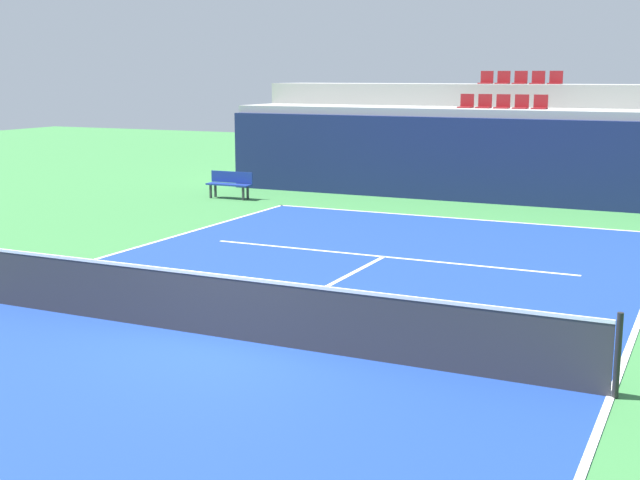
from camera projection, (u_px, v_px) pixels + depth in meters
The scene contains 13 objects.
ground_plane at pixel (228, 339), 12.68m from camera, with size 80.00×80.00×0.00m, color #387A3D.
court_surface at pixel (228, 339), 12.68m from camera, with size 11.00×24.00×0.01m, color navy.
baseline_far at pixel (457, 218), 23.27m from camera, with size 11.00×0.10×0.00m, color white.
sideline_right at pixel (611, 396), 10.38m from camera, with size 0.10×24.00×0.00m, color white.
service_line_far at pixel (384, 257), 18.35m from camera, with size 8.26×0.10×0.00m, color white.
centre_service_line at pixel (320, 290), 15.51m from camera, with size 0.10×6.40×0.00m, color white.
back_wall at pixel (489, 161), 25.88m from camera, with size 17.78×0.30×2.58m, color navy.
stands_tier_lower at pixel (500, 153), 27.05m from camera, with size 17.78×2.40×2.83m, color #9E9E99.
stands_tier_upper at pixel (517, 137), 29.11m from camera, with size 17.78×2.40×3.56m, color #9E9E99.
seating_row_lower at pixel (502, 104), 26.84m from camera, with size 2.79×0.44×0.44m.
seating_row_upper at pixel (520, 80), 28.83m from camera, with size 2.79×0.44×0.44m.
tennis_net at pixel (227, 306), 12.58m from camera, with size 11.08×0.08×1.07m.
player_bench at pixel (230, 183), 27.00m from camera, with size 1.50×0.40×0.85m.
Camera 1 is at (6.46, -10.39, 3.87)m, focal length 47.77 mm.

